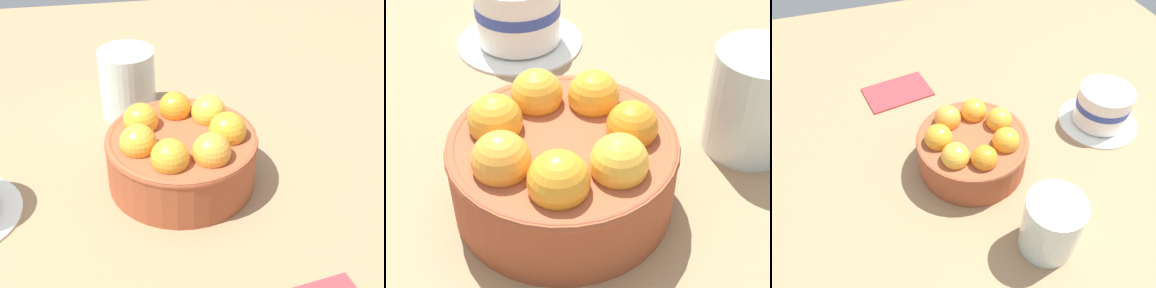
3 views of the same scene
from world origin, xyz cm
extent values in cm
cube|color=#997551|center=(0.00, 0.00, -2.36)|extent=(119.46, 118.67, 4.73)
cylinder|color=#9E4C2D|center=(0.00, 0.00, 3.02)|extent=(16.62, 16.62, 6.04)
torus|color=#9E4C2D|center=(0.00, 0.00, 5.64)|extent=(16.82, 16.82, 1.00)
sphere|color=orange|center=(-0.36, 4.99, 6.78)|extent=(3.75, 3.75, 3.75)
sphere|color=gold|center=(-4.13, 2.83, 6.78)|extent=(3.98, 3.98, 3.98)
sphere|color=gold|center=(-4.78, -1.47, 6.78)|extent=(3.99, 3.99, 3.99)
sphere|color=orange|center=(-1.84, -4.65, 6.78)|extent=(4.00, 4.00, 4.00)
sphere|color=orange|center=(2.49, -4.34, 6.78)|extent=(4.06, 4.06, 4.06)
sphere|color=orange|center=(4.95, -0.76, 6.78)|extent=(4.14, 4.14, 4.14)
sphere|color=yellow|center=(3.67, 3.40, 6.78)|extent=(4.00, 4.00, 4.00)
cylinder|color=white|center=(-24.36, -2.23, 0.30)|extent=(13.54, 13.54, 0.60)
cylinder|color=white|center=(-24.36, -2.23, 3.86)|extent=(8.89, 8.89, 6.52)
cylinder|color=#2D4299|center=(-24.36, -2.23, 4.27)|extent=(9.05, 9.05, 1.17)
cylinder|color=silver|center=(-4.86, 16.14, 4.53)|extent=(7.40, 7.40, 9.06)
cube|color=#B23338|center=(7.68, -21.59, 0.30)|extent=(13.35, 10.18, 0.60)
camera|label=1|loc=(-6.80, -48.04, 38.82)|focal=50.37mm
camera|label=2|loc=(31.78, -2.84, 32.46)|focal=54.59mm
camera|label=3|loc=(13.10, 35.64, 44.93)|focal=34.40mm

